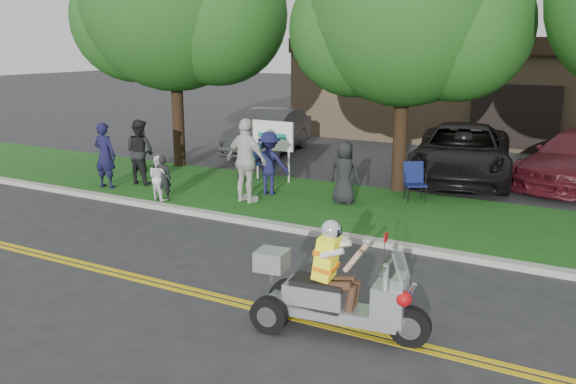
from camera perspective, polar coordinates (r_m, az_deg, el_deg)
The scene contains 22 objects.
ground at distance 10.11m, azimuth -6.38°, elevation -8.48°, with size 120.00×120.00×0.00m, color #28282B.
centerline_near at distance 9.68m, azimuth -8.40°, elevation -9.54°, with size 60.00×0.10×0.01m, color gold.
centerline_far at distance 9.80m, azimuth -7.83°, elevation -9.23°, with size 60.00×0.10×0.01m, color gold.
curb at distance 12.54m, azimuth 1.74°, elevation -3.64°, with size 60.00×0.25×0.12m, color #A8A89E.
grass_verge at distance 14.40m, azimuth 5.71°, elevation -1.40°, with size 60.00×4.00×0.10m, color #154B14.
commercial_building at distance 26.83m, azimuth 21.97°, elevation 8.98°, with size 18.00×8.20×4.00m.
tree_left at distance 18.89m, azimuth -10.48°, elevation 16.74°, with size 6.62×5.40×7.78m.
tree_mid at distance 15.61m, azimuth 11.16°, elevation 15.83°, with size 5.88×4.80×7.05m.
business_sign at distance 16.67m, azimuth -1.43°, elevation 4.98°, with size 1.25×0.06×1.75m.
trike_scooter at distance 8.26m, azimuth 4.16°, elevation -9.52°, with size 2.42×0.87×1.58m.
lawn_chair_a at distance 16.96m, azimuth -3.36°, elevation 3.16°, with size 0.76×0.77×1.03m.
lawn_chair_b at distance 14.98m, azimuth 11.73°, elevation 1.22°, with size 0.68×0.69×0.92m.
spectator_adult_left at distance 16.59m, azimuth -16.76°, elevation 3.32°, with size 0.63×0.41×1.72m, color #141336.
spectator_adult_mid at distance 16.82m, azimuth -13.70°, elevation 3.69°, with size 0.84×0.66×1.73m, color black.
spectator_adult_right at distance 14.42m, azimuth -3.90°, elevation 2.95°, with size 1.17×0.49×2.00m, color silver.
spectator_chair_a at distance 15.20m, azimuth -1.77°, elevation 2.71°, with size 1.01×0.58×1.57m, color #181945.
spectator_chair_b at distance 14.36m, azimuth 5.31°, elevation 1.82°, with size 0.73×0.47×1.48m, color black.
child_left at distance 14.90m, azimuth -11.63°, elevation 1.28°, with size 0.40×0.26×1.10m, color black.
child_right at distance 14.99m, azimuth -12.00°, elevation 1.31°, with size 0.53×0.41×1.09m, color white.
parked_car_far_left at distance 21.47m, azimuth -2.11°, elevation 5.45°, with size 1.64×4.07×1.39m, color #B8BCC0.
parked_car_left at distance 21.46m, azimuth -1.83°, elevation 5.66°, with size 1.63×4.69×1.54m, color #2A2B2D.
parked_car_mid at distance 17.96m, azimuth 15.97°, elevation 3.56°, with size 2.60×5.65×1.57m, color black.
Camera 1 is at (5.51, -7.56, 3.82)m, focal length 38.00 mm.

